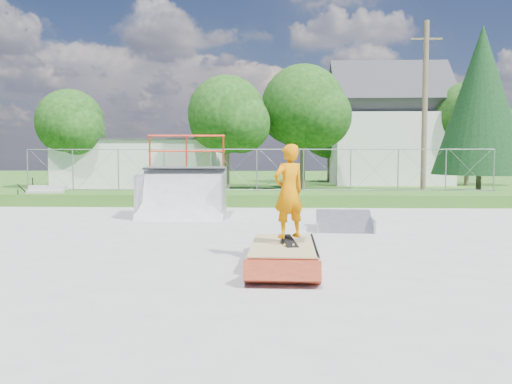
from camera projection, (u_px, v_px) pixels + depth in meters
ground at (240, 246)px, 10.97m from camera, size 120.00×120.00×0.00m
concrete_pad at (240, 245)px, 10.97m from camera, size 20.00×16.00×0.04m
grass_berm at (256, 199)px, 20.42m from camera, size 24.00×3.00×0.50m
grind_box at (283, 254)px, 9.15m from camera, size 1.22×2.43×0.36m
quarter_pipe at (182, 176)px, 15.79m from camera, size 2.78×2.39×2.69m
flat_bank_ramp at (344, 222)px, 13.21m from camera, size 1.59×1.68×0.45m
skateboard at (289, 241)px, 9.16m from camera, size 0.36×0.82×0.13m
skater at (289, 195)px, 9.10m from camera, size 0.75×0.68×1.71m
concrete_stairs at (43, 196)px, 19.93m from camera, size 1.50×1.60×0.80m
chain_link_fence at (257, 170)px, 21.34m from camera, size 20.00×0.06×1.80m
utility_building_flat at (143, 164)px, 33.09m from camera, size 10.00×6.00×3.00m
gable_house at (388, 131)px, 36.29m from camera, size 8.40×6.08×8.94m
utility_pole at (425, 111)px, 22.38m from camera, size 0.24×0.24×8.00m
tree_left_near at (231, 117)px, 28.52m from camera, size 4.76×4.48×6.65m
tree_center at (308, 109)px, 30.28m from camera, size 5.44×5.12×7.60m
tree_left_far at (73, 125)px, 30.91m from camera, size 4.42×4.16×6.18m
tree_right_far at (473, 119)px, 33.88m from camera, size 5.10×4.80×7.12m
tree_back_mid at (332, 135)px, 38.30m from camera, size 4.08×3.84×5.70m
conifer_tree at (481, 100)px, 27.13m from camera, size 5.04×5.04×9.10m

